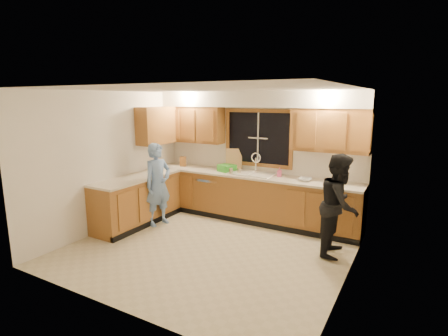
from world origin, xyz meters
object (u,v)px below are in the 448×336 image
(knife_block, at_px, (183,161))
(soap_bottle, at_px, (279,172))
(stove, at_px, (115,209))
(man, at_px, (158,184))
(bowl, at_px, (305,179))
(sink, at_px, (252,177))
(dish_crate, at_px, (227,168))
(woman, at_px, (339,205))
(dishwasher, at_px, (214,194))

(knife_block, distance_m, soap_bottle, 2.19)
(stove, height_order, man, man)
(soap_bottle, distance_m, bowl, 0.55)
(stove, height_order, soap_bottle, soap_bottle)
(sink, relative_size, knife_block, 4.02)
(dish_crate, bearing_deg, stove, -124.36)
(woman, distance_m, bowl, 1.05)
(dishwasher, distance_m, stove, 2.04)
(dishwasher, xyz_separation_m, dish_crate, (0.30, 0.02, 0.58))
(woman, relative_size, soap_bottle, 9.10)
(man, height_order, woman, woman)
(dishwasher, xyz_separation_m, knife_block, (-0.80, 0.03, 0.62))
(sink, height_order, stove, sink)
(dishwasher, bearing_deg, soap_bottle, 3.51)
(stove, distance_m, man, 0.88)
(woman, bearing_deg, bowl, 44.92)
(stove, bearing_deg, man, 62.57)
(man, xyz_separation_m, bowl, (2.50, 1.05, 0.17))
(knife_block, relative_size, soap_bottle, 1.24)
(dishwasher, bearing_deg, woman, -15.62)
(dishwasher, xyz_separation_m, bowl, (1.93, -0.03, 0.54))
(sink, xyz_separation_m, dish_crate, (-0.55, 0.00, 0.12))
(bowl, bearing_deg, soap_bottle, 167.33)
(sink, distance_m, bowl, 1.08)
(man, height_order, dish_crate, man)
(stove, bearing_deg, dish_crate, 55.64)
(soap_bottle, bearing_deg, dishwasher, -176.49)
(soap_bottle, bearing_deg, stove, -141.04)
(sink, height_order, man, man)
(knife_block, bearing_deg, stove, -111.01)
(woman, height_order, soap_bottle, woman)
(stove, relative_size, knife_block, 4.21)
(bowl, bearing_deg, sink, 177.41)
(stove, distance_m, woman, 3.79)
(sink, height_order, dish_crate, sink)
(knife_block, bearing_deg, dishwasher, -18.48)
(sink, distance_m, man, 1.80)
(dishwasher, relative_size, soap_bottle, 4.76)
(dishwasher, distance_m, man, 1.28)
(woman, height_order, knife_block, woman)
(dish_crate, bearing_deg, knife_block, 179.29)
(stove, bearing_deg, bowl, 31.70)
(dish_crate, bearing_deg, soap_bottle, 3.59)
(dish_crate, bearing_deg, dishwasher, -176.77)
(dish_crate, distance_m, bowl, 1.63)
(soap_bottle, relative_size, bowl, 0.73)
(knife_block, xyz_separation_m, dish_crate, (1.10, -0.01, -0.04))
(dishwasher, bearing_deg, sink, 0.99)
(dishwasher, distance_m, woman, 2.80)
(woman, bearing_deg, knife_block, 75.94)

